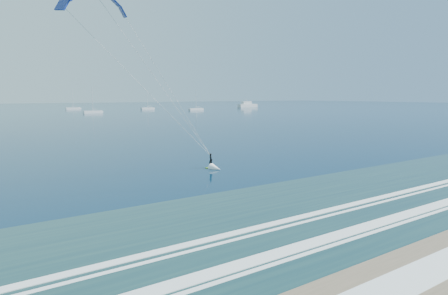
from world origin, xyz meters
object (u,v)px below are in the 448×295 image
sailboat_3 (93,112)px  sailboat_5 (148,108)px  sailboat_6 (196,109)px  kitesurfer_rig (160,85)px  sailboat_4 (73,108)px  motor_yacht (247,105)px

sailboat_3 → sailboat_5: (42.44, 31.74, -0.01)m
sailboat_6 → kitesurfer_rig: bearing=-122.0°
sailboat_4 → sailboat_6: bearing=-44.8°
sailboat_4 → sailboat_5: 45.13m
sailboat_3 → sailboat_6: size_ratio=1.02×
sailboat_6 → sailboat_5: bearing=121.6°
sailboat_5 → sailboat_6: bearing=-58.4°
motor_yacht → sailboat_3: bearing=-164.6°
sailboat_4 → sailboat_6: size_ratio=0.95×
motor_yacht → sailboat_4: (-114.59, 24.60, -0.98)m
sailboat_5 → motor_yacht: bearing=0.9°
kitesurfer_rig → sailboat_4: bearing=78.1°
sailboat_3 → sailboat_6: (59.72, 3.67, -0.00)m
sailboat_5 → sailboat_4: bearing=145.0°
motor_yacht → sailboat_4: bearing=167.9°
sailboat_4 → sailboat_5: size_ratio=1.02×
sailboat_3 → sailboat_5: 53.00m
kitesurfer_rig → motor_yacht: (159.53, 188.05, -8.15)m
motor_yacht → sailboat_3: sailboat_3 is taller
sailboat_5 → sailboat_6: size_ratio=0.94×
sailboat_3 → sailboat_4: bearing=84.6°
sailboat_4 → sailboat_5: (36.97, -25.88, -0.00)m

